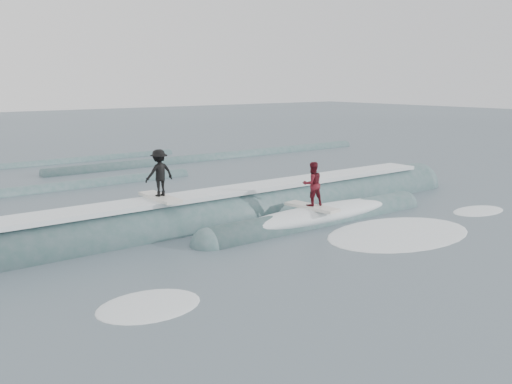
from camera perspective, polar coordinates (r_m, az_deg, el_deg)
ground at (r=16.52m, az=8.37°, el=-5.82°), size 160.00×160.00×0.00m
breaking_wave at (r=19.96m, az=-0.35°, el=-2.59°), size 22.14×3.81×2.05m
surfer_black at (r=18.11m, az=-9.64°, el=1.60°), size 0.98×2.02×1.57m
surfer_red at (r=19.07m, az=5.65°, el=0.46°), size 0.82×2.05×1.58m
whitewater at (r=17.47m, az=13.77°, el=-5.09°), size 16.43×6.59×0.10m
far_swells at (r=31.13m, az=-15.70°, el=1.91°), size 38.09×8.65×0.80m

